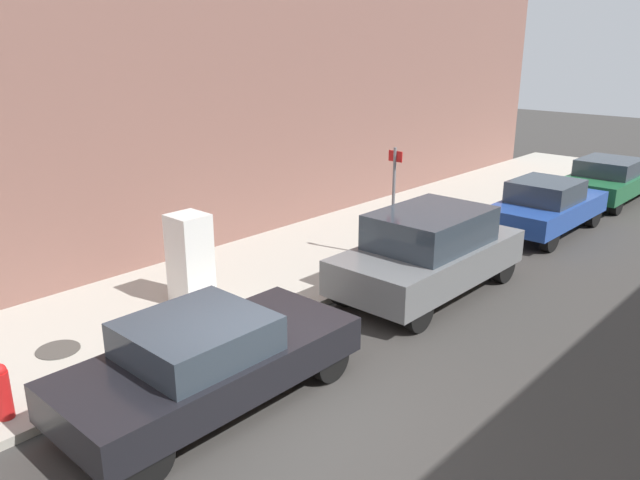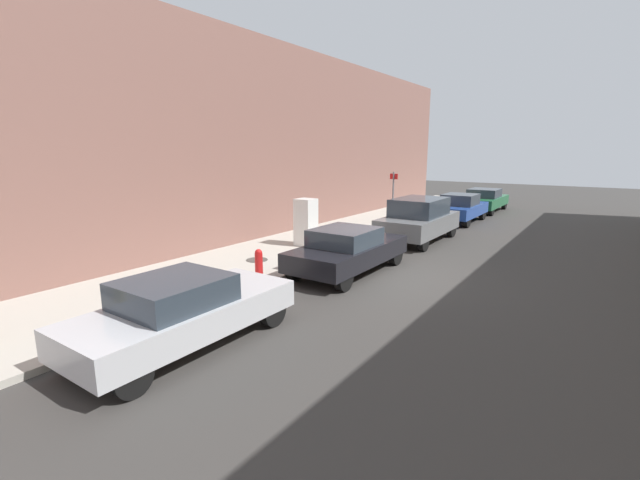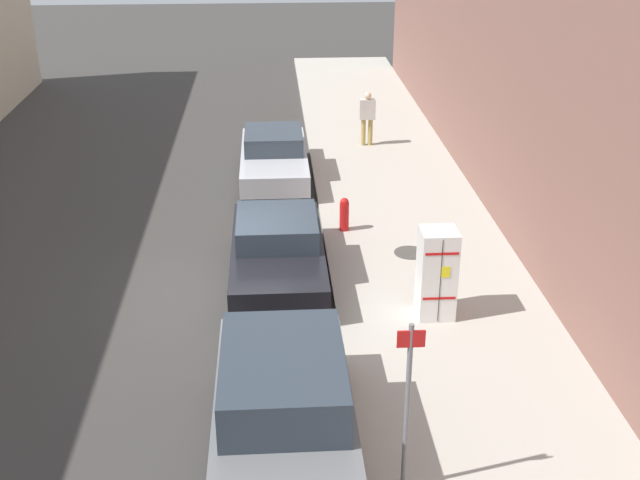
% 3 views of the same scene
% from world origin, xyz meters
% --- Properties ---
extents(ground_plane, '(80.00, 80.00, 0.00)m').
position_xyz_m(ground_plane, '(0.00, 0.00, 0.00)').
color(ground_plane, '#383533').
extents(sidewalk_slab, '(4.19, 44.00, 0.14)m').
position_xyz_m(sidewalk_slab, '(-4.19, 0.00, 0.07)').
color(sidewalk_slab, '#B2ADA0').
rests_on(sidewalk_slab, ground).
extents(building_facade_near, '(1.88, 39.60, 7.97)m').
position_xyz_m(building_facade_near, '(-7.22, 0.00, 3.99)').
color(building_facade_near, '#7F564C').
rests_on(building_facade_near, ground).
extents(discarded_refrigerator, '(0.68, 0.67, 1.76)m').
position_xyz_m(discarded_refrigerator, '(-3.95, 1.41, 1.02)').
color(discarded_refrigerator, white).
rests_on(discarded_refrigerator, sidewalk_slab).
extents(manhole_cover, '(0.70, 0.70, 0.02)m').
position_xyz_m(manhole_cover, '(-3.94, -1.31, 0.15)').
color(manhole_cover, '#47443F').
rests_on(manhole_cover, sidewalk_slab).
extents(street_sign_post, '(0.36, 0.07, 2.59)m').
position_xyz_m(street_sign_post, '(-2.60, 6.08, 1.59)').
color(street_sign_post, slate).
rests_on(street_sign_post, sidewalk_slab).
extents(fire_hydrant, '(0.22, 0.22, 0.81)m').
position_xyz_m(fire_hydrant, '(-2.60, -2.67, 0.55)').
color(fire_hydrant, red).
rests_on(fire_hydrant, sidewalk_slab).
extents(parked_sedan_silver, '(1.79, 4.39, 1.38)m').
position_xyz_m(parked_sedan_silver, '(-1.00, -6.50, 0.71)').
color(parked_sedan_silver, silver).
rests_on(parked_sedan_silver, ground).
extents(parked_sedan_dark, '(1.88, 4.40, 1.39)m').
position_xyz_m(parked_sedan_dark, '(-1.00, -0.47, 0.72)').
color(parked_sedan_dark, black).
rests_on(parked_sedan_dark, ground).
extents(parked_suv_gray, '(1.97, 4.46, 1.76)m').
position_xyz_m(parked_suv_gray, '(-1.00, 5.15, 0.91)').
color(parked_suv_gray, slate).
rests_on(parked_suv_gray, ground).
extents(parked_hatchback_blue, '(1.76, 4.15, 1.47)m').
position_xyz_m(parked_hatchback_blue, '(-1.00, 10.83, 0.76)').
color(parked_hatchback_blue, '#23479E').
rests_on(parked_hatchback_blue, ground).
extents(parked_sedan_green, '(1.86, 4.52, 1.38)m').
position_xyz_m(parked_sedan_green, '(-1.00, 15.68, 0.71)').
color(parked_sedan_green, '#1E6038').
rests_on(parked_sedan_green, ground).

